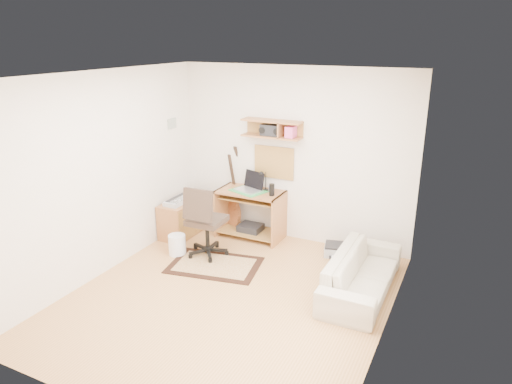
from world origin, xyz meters
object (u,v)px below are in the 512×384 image
at_px(desk, 250,214).
at_px(task_chair, 207,220).
at_px(cabinet, 184,217).
at_px(sofa, 362,267).
at_px(printer, 339,249).

xyz_separation_m(desk, task_chair, (-0.26, -0.84, 0.16)).
distance_m(desk, cabinet, 1.06).
bearing_deg(task_chair, sofa, -2.98).
bearing_deg(printer, sofa, -72.41).
relative_size(cabinet, sofa, 0.53).
xyz_separation_m(printer, sofa, (0.53, -0.85, 0.24)).
bearing_deg(cabinet, printer, 7.06).
bearing_deg(desk, cabinet, -162.12).
xyz_separation_m(task_chair, sofa, (2.22, -0.04, -0.20)).
distance_m(task_chair, sofa, 2.23).
xyz_separation_m(task_chair, printer, (1.68, 0.82, -0.45)).
bearing_deg(cabinet, desk, 17.88).
distance_m(task_chair, printer, 1.92).
distance_m(desk, sofa, 2.14).
relative_size(cabinet, printer, 2.27).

